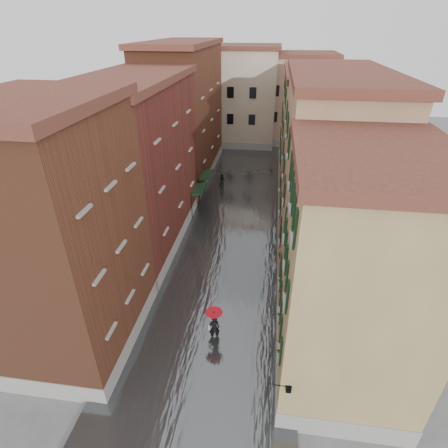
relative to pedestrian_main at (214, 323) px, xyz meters
The scene contains 16 objects.
ground 1.79m from the pedestrian_main, 109.84° to the left, with size 120.00×120.00×0.00m, color #5E5E61.
floodwater 14.25m from the pedestrian_main, 91.74° to the left, with size 10.00×60.00×0.20m, color #424549.
building_left_near 9.12m from the pedestrian_main, behind, with size 6.00×8.00×13.00m, color brown.
building_left_mid 13.56m from the pedestrian_main, 126.09° to the left, with size 6.00×14.00×12.50m, color #5A261C.
building_left_far 26.88m from the pedestrian_main, 106.43° to the left, with size 6.00×16.00×14.00m, color brown.
building_right_near 7.99m from the pedestrian_main, ahead, with size 6.00×8.00×11.50m, color olive.
building_right_mid 13.21m from the pedestrian_main, 57.20° to the left, with size 6.00×14.00×13.00m, color tan.
building_right_far 26.42m from the pedestrian_main, 75.38° to the left, with size 6.00×16.00×11.50m, color olive.
building_end_cream 39.69m from the pedestrian_main, 95.00° to the left, with size 12.00×9.00×13.00m, color beige.
building_end_pink 41.84m from the pedestrian_main, 82.30° to the left, with size 10.00×9.00×12.00m, color tan.
awning_near 15.76m from the pedestrian_main, 104.43° to the left, with size 1.09×2.89×2.80m.
awning_far 19.12m from the pedestrian_main, 101.85° to the left, with size 1.09×2.90×2.80m.
wall_lantern 6.43m from the pedestrian_main, 50.95° to the right, with size 0.71×0.22×0.35m.
window_planters 4.64m from the pedestrian_main, 24.63° to the left, with size 0.59×10.39×0.84m.
pedestrian_main is the anchor object (origin of this frame).
pedestrian_far 21.49m from the pedestrian_main, 96.96° to the left, with size 0.84×0.66×1.74m, color black.
Camera 1 is at (2.98, -15.32, 15.99)m, focal length 28.00 mm.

